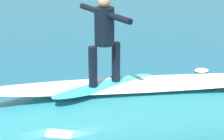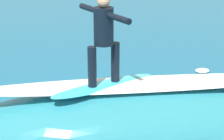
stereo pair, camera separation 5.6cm
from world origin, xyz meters
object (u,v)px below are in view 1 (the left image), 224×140
at_px(surfboard_riding, 105,86).
at_px(surfer_paddling, 117,84).
at_px(surfer_riding, 104,33).
at_px(surfboard_paddling, 116,88).

relative_size(surfboard_riding, surfer_paddling, 1.38).
bearing_deg(surfer_riding, surfboard_riding, 0.00).
xyz_separation_m(surfer_riding, surfer_paddling, (-1.84, -4.12, -2.77)).
relative_size(surfboard_paddling, surfer_paddling, 1.23).
distance_m(surfer_riding, surfboard_paddling, 5.48).
relative_size(surfboard_riding, surfer_riding, 1.32).
bearing_deg(surfer_riding, surfer_paddling, -127.05).
bearing_deg(surfer_paddling, surfboard_paddling, -0.00).
relative_size(surfer_riding, surfer_paddling, 1.05).
xyz_separation_m(surfboard_riding, surfer_paddling, (-1.84, -4.12, -1.75)).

